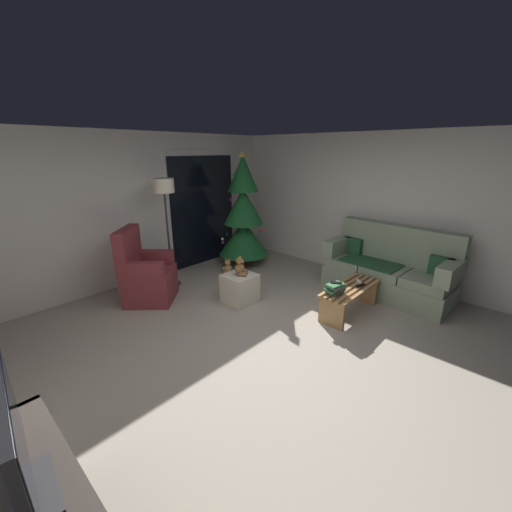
% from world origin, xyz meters
% --- Properties ---
extents(ground_plane, '(7.00, 7.00, 0.00)m').
position_xyz_m(ground_plane, '(0.00, 0.00, 0.00)').
color(ground_plane, '#9E9384').
extents(wall_back, '(5.72, 0.12, 2.50)m').
position_xyz_m(wall_back, '(0.00, 3.06, 1.25)').
color(wall_back, silver).
rests_on(wall_back, ground).
extents(wall_right, '(0.12, 6.00, 2.50)m').
position_xyz_m(wall_right, '(2.86, 0.00, 1.25)').
color(wall_right, silver).
rests_on(wall_right, ground).
extents(patio_door_frame, '(1.60, 0.02, 2.20)m').
position_xyz_m(patio_door_frame, '(1.32, 2.99, 1.10)').
color(patio_door_frame, silver).
rests_on(patio_door_frame, ground).
extents(patio_door_glass, '(1.50, 0.02, 2.10)m').
position_xyz_m(patio_door_glass, '(1.32, 2.97, 1.05)').
color(patio_door_glass, black).
rests_on(patio_door_glass, ground).
extents(couch, '(0.88, 1.98, 1.08)m').
position_xyz_m(couch, '(2.32, -0.39, 0.40)').
color(couch, gray).
rests_on(couch, ground).
extents(coffee_table, '(1.10, 0.40, 0.40)m').
position_xyz_m(coffee_table, '(1.30, -0.26, 0.27)').
color(coffee_table, '#9E7547').
rests_on(coffee_table, ground).
extents(remote_black, '(0.16, 0.07, 0.02)m').
position_xyz_m(remote_black, '(1.41, -0.35, 0.41)').
color(remote_black, black).
rests_on(remote_black, coffee_table).
extents(remote_white, '(0.14, 0.14, 0.02)m').
position_xyz_m(remote_white, '(1.51, -0.28, 0.41)').
color(remote_white, silver).
rests_on(remote_white, coffee_table).
extents(book_stack, '(0.29, 0.22, 0.15)m').
position_xyz_m(book_stack, '(0.94, -0.21, 0.47)').
color(book_stack, '#4C4C51').
rests_on(book_stack, coffee_table).
extents(cell_phone, '(0.13, 0.16, 0.01)m').
position_xyz_m(cell_phone, '(0.96, -0.21, 0.55)').
color(cell_phone, black).
rests_on(cell_phone, book_stack).
extents(christmas_tree, '(0.98, 0.98, 2.20)m').
position_xyz_m(christmas_tree, '(1.72, 2.26, 0.97)').
color(christmas_tree, '#4C1E19').
rests_on(christmas_tree, ground).
extents(armchair, '(0.97, 0.97, 1.13)m').
position_xyz_m(armchair, '(-0.44, 2.19, 0.40)').
color(armchair, maroon).
rests_on(armchair, ground).
extents(floor_lamp, '(0.32, 0.32, 1.78)m').
position_xyz_m(floor_lamp, '(0.15, 2.44, 1.51)').
color(floor_lamp, '#2D2D30').
rests_on(floor_lamp, ground).
extents(television, '(0.24, 0.84, 0.61)m').
position_xyz_m(television, '(-2.50, -0.64, 1.05)').
color(television, black).
rests_on(television, media_shelf).
extents(ottoman, '(0.44, 0.44, 0.43)m').
position_xyz_m(ottoman, '(0.50, 1.12, 0.22)').
color(ottoman, beige).
rests_on(ottoman, ground).
extents(teddy_bear_chestnut, '(0.21, 0.22, 0.29)m').
position_xyz_m(teddy_bear_chestnut, '(0.50, 1.12, 0.55)').
color(teddy_bear_chestnut, brown).
rests_on(teddy_bear_chestnut, ottoman).
extents(teddy_bear_honey_by_tree, '(0.20, 0.21, 0.29)m').
position_xyz_m(teddy_bear_honey_by_tree, '(1.14, 2.12, 0.12)').
color(teddy_bear_honey_by_tree, tan).
rests_on(teddy_bear_honey_by_tree, ground).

